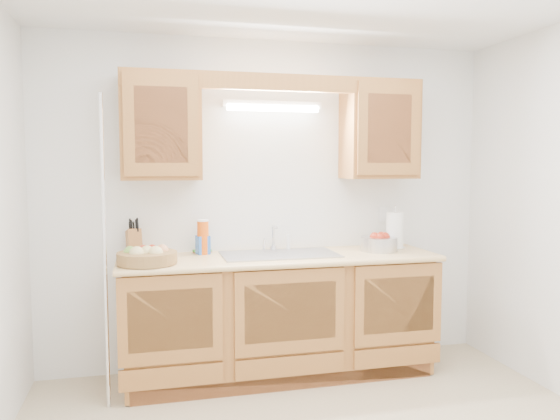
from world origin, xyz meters
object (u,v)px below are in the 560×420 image
object	(u,v)px
fruit_basket	(147,256)
apple_bowl	(379,243)
knife_block	(134,242)
paper_towel	(395,231)

from	to	relation	value
fruit_basket	apple_bowl	xyz separation A→B (m)	(1.72, 0.14, 0.01)
knife_block	apple_bowl	bearing A→B (deg)	-18.51
fruit_basket	apple_bowl	size ratio (longest dim) A/B	1.49
fruit_basket	knife_block	size ratio (longest dim) A/B	1.74
paper_towel	apple_bowl	bearing A→B (deg)	-152.50
paper_towel	apple_bowl	world-z (taller)	paper_towel
fruit_basket	paper_towel	xyz separation A→B (m)	(1.89, 0.23, 0.09)
knife_block	apple_bowl	world-z (taller)	knife_block
paper_towel	apple_bowl	distance (m)	0.21
knife_block	apple_bowl	xyz separation A→B (m)	(1.81, -0.21, -0.04)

